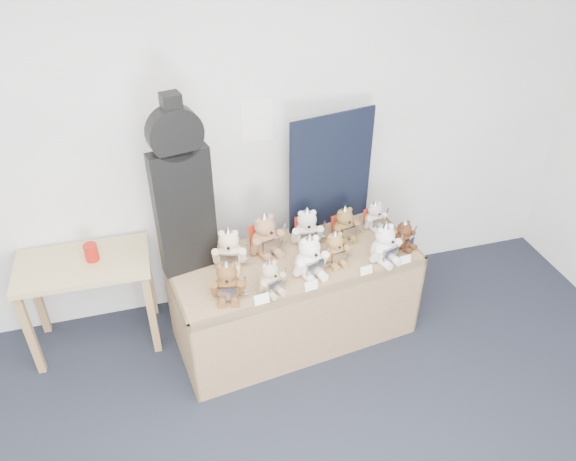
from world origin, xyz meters
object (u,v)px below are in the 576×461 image
object	(u,v)px
side_table	(86,277)
teddy_front_far_right	(385,245)
display_table	(299,282)
red_cup	(91,252)
teddy_back_centre_right	(307,229)
teddy_front_end	(404,236)
guitar_case	(182,190)
teddy_back_left	(229,250)
teddy_back_right	(344,225)
teddy_front_right	(335,249)
teddy_back_end	(375,216)
teddy_back_centre_left	(265,236)
teddy_front_far_left	(228,282)
teddy_back_far_left	(224,253)
teddy_front_left	(270,278)
teddy_front_centre	(310,257)

from	to	relation	value
side_table	teddy_front_far_right	distance (m)	1.99
display_table	red_cup	size ratio (longest dim) A/B	14.46
side_table	teddy_back_centre_right	world-z (taller)	teddy_back_centre_right
red_cup	teddy_front_end	distance (m)	2.07
teddy_back_centre_right	teddy_front_end	bearing A→B (deg)	-13.55
guitar_case	teddy_back_centre_right	world-z (taller)	guitar_case
side_table	teddy_back_left	distance (m)	0.99
guitar_case	teddy_back_right	world-z (taller)	guitar_case
teddy_front_right	teddy_back_end	distance (m)	0.51
teddy_back_centre_left	teddy_front_far_left	bearing A→B (deg)	-149.53
red_cup	teddy_back_end	size ratio (longest dim) A/B	0.51
teddy_front_far_right	red_cup	bearing A→B (deg)	147.25
teddy_back_end	display_table	bearing A→B (deg)	-170.69
teddy_back_centre_right	display_table	bearing A→B (deg)	-113.40
teddy_back_left	red_cup	bearing A→B (deg)	175.93
teddy_front_far_left	teddy_back_far_left	xyz separation A→B (m)	(0.04, 0.33, -0.03)
teddy_back_left	guitar_case	bearing A→B (deg)	-179.90
side_table	teddy_back_left	size ratio (longest dim) A/B	2.79
teddy_back_centre_left	teddy_back_right	bearing A→B (deg)	-17.42
teddy_back_right	teddy_back_end	world-z (taller)	teddy_back_right
teddy_front_far_left	teddy_back_far_left	bearing A→B (deg)	94.15
teddy_front_left	teddy_back_far_left	world-z (taller)	teddy_front_left
teddy_back_left	teddy_back_far_left	distance (m)	0.06
teddy_front_far_left	red_cup	bearing A→B (deg)	155.55
red_cup	teddy_back_far_left	xyz separation A→B (m)	(0.83, -0.23, -0.01)
teddy_front_centre	teddy_front_far_right	world-z (taller)	teddy_front_centre
teddy_front_left	teddy_front_far_left	bearing A→B (deg)	156.37
teddy_back_centre_left	teddy_back_end	distance (m)	0.82
teddy_front_centre	teddy_back_left	distance (m)	0.52
teddy_front_far_left	teddy_front_right	world-z (taller)	teddy_front_far_left
teddy_back_right	teddy_back_end	size ratio (longest dim) A/B	1.17
side_table	teddy_front_right	size ratio (longest dim) A/B	3.37
teddy_front_far_left	display_table	bearing A→B (deg)	31.21
teddy_front_far_right	teddy_back_right	distance (m)	0.35
teddy_front_centre	teddy_back_left	size ratio (longest dim) A/B	1.04
teddy_back_left	teddy_front_centre	bearing A→B (deg)	-12.11
teddy_front_far_left	teddy_back_centre_right	bearing A→B (deg)	43.63
teddy_front_far_right	teddy_back_centre_right	bearing A→B (deg)	126.21
teddy_front_far_left	teddy_front_far_right	xyz separation A→B (m)	(1.05, 0.09, 0.01)
teddy_front_left	teddy_back_centre_right	xyz separation A→B (m)	(0.36, 0.41, 0.02)
display_table	teddy_back_right	bearing A→B (deg)	20.76
teddy_front_right	teddy_front_end	size ratio (longest dim) A/B	1.12
teddy_front_far_right	side_table	bearing A→B (deg)	148.00
side_table	teddy_back_centre_left	size ratio (longest dim) A/B	2.63
teddy_back_far_left	teddy_back_centre_right	bearing A→B (deg)	30.24
teddy_front_centre	teddy_front_left	bearing A→B (deg)	-175.65
teddy_front_far_left	teddy_back_centre_left	size ratio (longest dim) A/B	0.88
teddy_front_far_right	teddy_back_right	bearing A→B (deg)	100.43
teddy_front_end	teddy_back_left	size ratio (longest dim) A/B	0.74
teddy_back_far_left	teddy_front_far_right	bearing A→B (deg)	10.31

